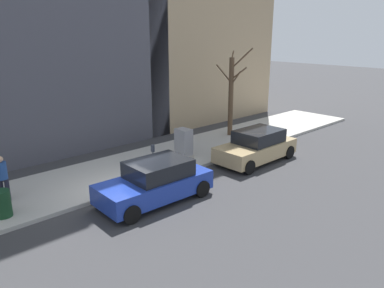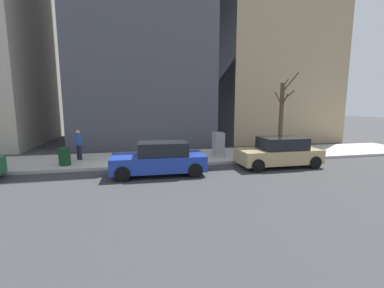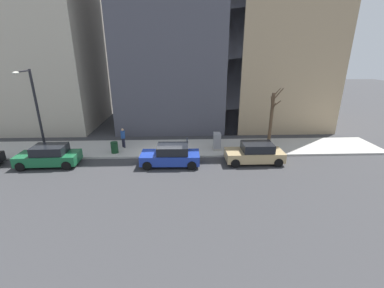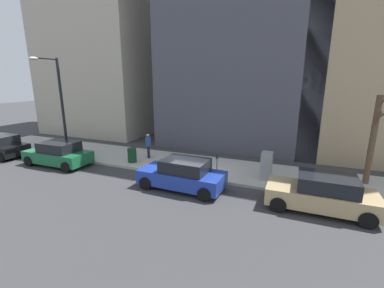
{
  "view_description": "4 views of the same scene",
  "coord_description": "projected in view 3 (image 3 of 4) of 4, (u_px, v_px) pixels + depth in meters",
  "views": [
    {
      "loc": [
        -11.38,
        7.14,
        5.95
      ],
      "look_at": [
        -0.36,
        -3.11,
        1.42
      ],
      "focal_mm": 35.0,
      "sensor_mm": 36.0,
      "label": 1
    },
    {
      "loc": [
        -12.84,
        0.57,
        3.18
      ],
      "look_at": [
        1.49,
        -2.57,
        0.93
      ],
      "focal_mm": 24.0,
      "sensor_mm": 36.0,
      "label": 2
    },
    {
      "loc": [
        -18.45,
        -1.3,
        7.75
      ],
      "look_at": [
        0.38,
        -2.03,
        0.99
      ],
      "focal_mm": 24.0,
      "sensor_mm": 36.0,
      "label": 3
    },
    {
      "loc": [
        -12.07,
        -5.49,
        5.22
      ],
      "look_at": [
        1.42,
        0.2,
        1.6
      ],
      "focal_mm": 24.0,
      "sensor_mm": 36.0,
      "label": 4
    }
  ],
  "objects": [
    {
      "name": "parked_car_blue",
      "position": [
        171.0,
        155.0,
        18.47
      ],
      "size": [
        2.01,
        4.24,
        1.52
      ],
      "rotation": [
        0.0,
        0.0,
        -0.02
      ],
      "color": "#1E389E",
      "rests_on": "ground"
    },
    {
      "name": "parked_car_tan",
      "position": [
        255.0,
        153.0,
        18.91
      ],
      "size": [
        1.94,
        4.21,
        1.52
      ],
      "rotation": [
        0.0,
        0.0,
        0.0
      ],
      "color": "tan",
      "rests_on": "ground"
    },
    {
      "name": "bare_tree",
      "position": [
        272.0,
        117.0,
        21.83
      ],
      "size": [
        2.67,
        0.86,
        4.99
      ],
      "color": "brown",
      "rests_on": "sidewalk"
    },
    {
      "name": "office_tower_right",
      "position": [
        39.0,
        34.0,
        26.47
      ],
      "size": [
        10.84,
        10.84,
        19.13
      ],
      "primitive_type": "cube",
      "color": "#BCB29E",
      "rests_on": "ground"
    },
    {
      "name": "office_block_center",
      "position": [
        176.0,
        23.0,
        27.14
      ],
      "size": [
        11.97,
        11.97,
        21.4
      ],
      "primitive_type": "cube",
      "color": "#4C4C56",
      "rests_on": "ground"
    },
    {
      "name": "pedestrian_near_meter",
      "position": [
        123.0,
        137.0,
        21.43
      ],
      "size": [
        0.36,
        0.36,
        1.66
      ],
      "rotation": [
        0.0,
        0.0,
        0.69
      ],
      "color": "#1E1E2D",
      "rests_on": "sidewalk"
    },
    {
      "name": "parked_car_green",
      "position": [
        49.0,
        156.0,
        18.4
      ],
      "size": [
        2.01,
        4.24,
        1.52
      ],
      "rotation": [
        0.0,
        0.0,
        0.02
      ],
      "color": "#196038",
      "rests_on": "ground"
    },
    {
      "name": "trash_bin",
      "position": [
        115.0,
        147.0,
        20.42
      ],
      "size": [
        0.56,
        0.56,
        0.9
      ],
      "primitive_type": "cylinder",
      "color": "#14381E",
      "rests_on": "sidewalk"
    },
    {
      "name": "ground_plane",
      "position": [
        166.0,
        158.0,
        19.92
      ],
      "size": [
        120.0,
        120.0,
        0.0
      ],
      "primitive_type": "plane",
      "color": "#38383A"
    },
    {
      "name": "parking_meter",
      "position": [
        187.0,
        144.0,
        20.08
      ],
      "size": [
        0.14,
        0.1,
        1.35
      ],
      "color": "slate",
      "rests_on": "sidewalk"
    },
    {
      "name": "sidewalk",
      "position": [
        167.0,
        148.0,
        21.78
      ],
      "size": [
        4.0,
        36.0,
        0.15
      ],
      "primitive_type": "cube",
      "color": "#B2AFA8",
      "rests_on": "ground"
    },
    {
      "name": "streetlamp",
      "position": [
        35.0,
        107.0,
        18.49
      ],
      "size": [
        1.97,
        0.32,
        6.5
      ],
      "color": "black",
      "rests_on": "sidewalk"
    },
    {
      "name": "office_tower_left",
      "position": [
        273.0,
        25.0,
        27.19
      ],
      "size": [
        11.13,
        11.13,
        20.99
      ],
      "primitive_type": "cube",
      "color": "tan",
      "rests_on": "ground"
    },
    {
      "name": "utility_box",
      "position": [
        217.0,
        142.0,
        21.01
      ],
      "size": [
        0.83,
        0.61,
        1.43
      ],
      "color": "#A8A399",
      "rests_on": "sidewalk"
    }
  ]
}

